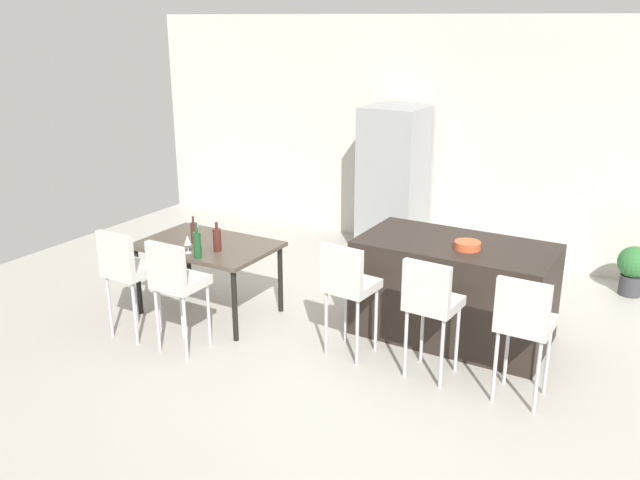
% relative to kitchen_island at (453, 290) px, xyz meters
% --- Properties ---
extents(ground_plane, '(10.00, 10.00, 0.00)m').
position_rel_kitchen_island_xyz_m(ground_plane, '(-0.40, -0.66, -0.46)').
color(ground_plane, '#ADA89E').
extents(back_wall, '(10.00, 0.12, 2.90)m').
position_rel_kitchen_island_xyz_m(back_wall, '(-0.40, 2.36, 0.99)').
color(back_wall, beige).
rests_on(back_wall, ground_plane).
extents(kitchen_island, '(1.75, 0.93, 0.92)m').
position_rel_kitchen_island_xyz_m(kitchen_island, '(0.00, 0.00, 0.00)').
color(kitchen_island, black).
rests_on(kitchen_island, ground_plane).
extents(bar_chair_left, '(0.43, 0.43, 1.05)m').
position_rel_kitchen_island_xyz_m(bar_chair_left, '(-0.66, -0.85, 0.24)').
color(bar_chair_left, beige).
rests_on(bar_chair_left, ground_plane).
extents(bar_chair_middle, '(0.42, 0.42, 1.05)m').
position_rel_kitchen_island_xyz_m(bar_chair_middle, '(0.09, -0.85, 0.24)').
color(bar_chair_middle, beige).
rests_on(bar_chair_middle, ground_plane).
extents(bar_chair_right, '(0.40, 0.40, 1.05)m').
position_rel_kitchen_island_xyz_m(bar_chair_right, '(0.84, -0.85, 0.24)').
color(bar_chair_right, beige).
rests_on(bar_chair_right, ground_plane).
extents(dining_table, '(1.32, 0.88, 0.74)m').
position_rel_kitchen_island_xyz_m(dining_table, '(-2.30, -0.73, 0.21)').
color(dining_table, '#4C4238').
rests_on(dining_table, ground_plane).
extents(dining_chair_near, '(0.40, 0.40, 1.05)m').
position_rel_kitchen_island_xyz_m(dining_chair_near, '(-2.59, -1.53, 0.24)').
color(dining_chair_near, beige).
rests_on(dining_chair_near, ground_plane).
extents(dining_chair_far, '(0.40, 0.40, 1.05)m').
position_rel_kitchen_island_xyz_m(dining_chair_far, '(-2.00, -1.53, 0.24)').
color(dining_chair_far, beige).
rests_on(dining_chair_far, ground_plane).
extents(wine_bottle_near, '(0.08, 0.08, 0.29)m').
position_rel_kitchen_island_xyz_m(wine_bottle_near, '(-2.07, -0.86, 0.40)').
color(wine_bottle_near, '#471E19').
rests_on(wine_bottle_near, dining_table).
extents(wine_bottle_end, '(0.07, 0.07, 0.34)m').
position_rel_kitchen_island_xyz_m(wine_bottle_end, '(-2.11, -1.10, 0.41)').
color(wine_bottle_end, '#194723').
rests_on(wine_bottle_end, dining_table).
extents(wine_bottle_left, '(0.06, 0.06, 0.27)m').
position_rel_kitchen_island_xyz_m(wine_bottle_left, '(-2.42, -0.78, 0.39)').
color(wine_bottle_left, '#471E19').
rests_on(wine_bottle_left, dining_table).
extents(wine_glass_middle, '(0.07, 0.07, 0.17)m').
position_rel_kitchen_island_xyz_m(wine_glass_middle, '(-2.27, -1.04, 0.40)').
color(wine_glass_middle, silver).
rests_on(wine_glass_middle, dining_table).
extents(wine_glass_right, '(0.07, 0.07, 0.17)m').
position_rel_kitchen_island_xyz_m(wine_glass_right, '(-2.58, -0.57, 0.40)').
color(wine_glass_right, silver).
rests_on(wine_glass_right, dining_table).
extents(refrigerator, '(0.72, 0.68, 1.84)m').
position_rel_kitchen_island_xyz_m(refrigerator, '(-1.50, 1.92, 0.46)').
color(refrigerator, '#939699').
rests_on(refrigerator, ground_plane).
extents(fruit_bowl, '(0.23, 0.23, 0.07)m').
position_rel_kitchen_island_xyz_m(fruit_bowl, '(0.14, -0.11, 0.50)').
color(fruit_bowl, '#C6512D').
rests_on(fruit_bowl, kitchen_island).
extents(potted_plant, '(0.34, 0.34, 0.54)m').
position_rel_kitchen_island_xyz_m(potted_plant, '(1.35, 1.91, -0.15)').
color(potted_plant, '#38383D').
rests_on(potted_plant, ground_plane).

